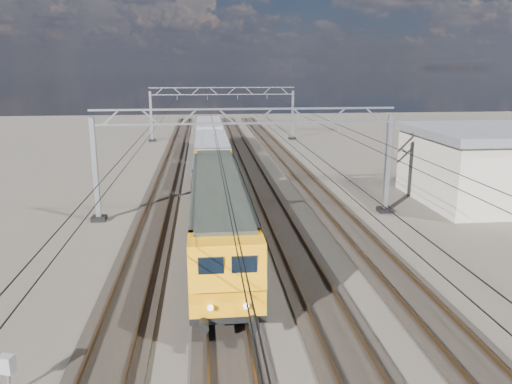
{
  "coord_description": "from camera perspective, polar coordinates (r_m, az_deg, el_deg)",
  "views": [
    {
      "loc": [
        -2.69,
        -27.6,
        9.53
      ],
      "look_at": [
        0.34,
        0.94,
        2.4
      ],
      "focal_mm": 35.0,
      "sensor_mm": 36.0,
      "label": 1
    }
  ],
  "objects": [
    {
      "name": "track_loco",
      "position": [
        29.19,
        -4.39,
        -5.0
      ],
      "size": [
        2.6,
        140.0,
        0.3
      ],
      "color": "black",
      "rests_on": "ground"
    },
    {
      "name": "track_inner_east",
      "position": [
        29.56,
        3.41,
        -4.74
      ],
      "size": [
        2.6,
        140.0,
        0.3
      ],
      "color": "black",
      "rests_on": "ground"
    },
    {
      "name": "track_outer_west",
      "position": [
        29.37,
        -12.25,
        -5.17
      ],
      "size": [
        2.6,
        140.0,
        0.3
      ],
      "color": "black",
      "rests_on": "ground"
    },
    {
      "name": "ground",
      "position": [
        29.33,
        -0.46,
        -5.01
      ],
      "size": [
        160.0,
        160.0,
        0.0
      ],
      "primitive_type": "plane",
      "color": "black",
      "rests_on": "ground"
    },
    {
      "name": "locomotive",
      "position": [
        26.53,
        -4.34,
        -1.85
      ],
      "size": [
        2.76,
        21.1,
        3.62
      ],
      "color": "black",
      "rests_on": "ground"
    },
    {
      "name": "hopper_wagon_lead",
      "position": [
        43.83,
        -5.09,
        4.31
      ],
      "size": [
        3.38,
        13.0,
        3.25
      ],
      "color": "black",
      "rests_on": "ground"
    },
    {
      "name": "track_outer_east",
      "position": [
        30.45,
        10.88,
        -4.41
      ],
      "size": [
        2.6,
        140.0,
        0.3
      ],
      "color": "black",
      "rests_on": "ground"
    },
    {
      "name": "hopper_wagon_mid",
      "position": [
        57.88,
        -5.36,
        6.65
      ],
      "size": [
        3.38,
        13.0,
        3.25
      ],
      "color": "black",
      "rests_on": "ground"
    },
    {
      "name": "overhead_wires",
      "position": [
        35.91,
        -1.74,
        7.9
      ],
      "size": [
        12.03,
        140.0,
        0.53
      ],
      "color": "black",
      "rests_on": "ground"
    },
    {
      "name": "catenary_gantry_mid",
      "position": [
        32.21,
        -1.18,
        3.89
      ],
      "size": [
        19.9,
        0.9,
        7.11
      ],
      "color": "#9B9EA9",
      "rests_on": "ground"
    },
    {
      "name": "trackside_cabinet",
      "position": [
        17.3,
        -26.59,
        -17.29
      ],
      "size": [
        0.51,
        0.44,
        1.29
      ],
      "rotation": [
        0.0,
        0.0,
        -0.3
      ],
      "color": "#9B9EA9",
      "rests_on": "ground"
    },
    {
      "name": "catenary_gantry_far",
      "position": [
        67.89,
        -3.82,
        9.17
      ],
      "size": [
        19.9,
        0.9,
        7.11
      ],
      "color": "#9B9EA9",
      "rests_on": "ground"
    }
  ]
}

